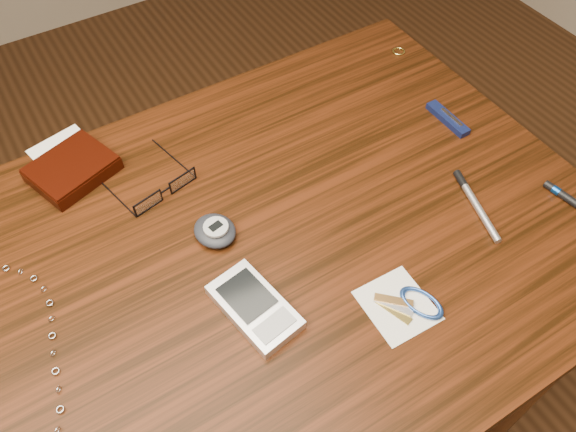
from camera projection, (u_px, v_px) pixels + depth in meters
name	position (u px, v px, depth m)	size (l,w,h in m)	color
ground	(270.00, 421.00, 1.38)	(3.80, 3.80, 0.00)	#472814
desk	(260.00, 286.00, 0.86)	(1.00, 0.70, 0.75)	#341508
wallet_and_card	(72.00, 168.00, 0.86)	(0.14, 0.17, 0.03)	black
eyeglasses	(163.00, 190.00, 0.83)	(0.13, 0.14, 0.02)	black
gold_ring	(399.00, 51.00, 1.06)	(0.02, 0.02, 0.00)	#E2CC60
pda_phone	(254.00, 307.00, 0.72)	(0.09, 0.13, 0.02)	silver
pedometer	(215.00, 231.00, 0.79)	(0.07, 0.07, 0.03)	black
notepad_keys	(410.00, 304.00, 0.73)	(0.10, 0.10, 0.01)	silver
pocket_knife	(448.00, 119.00, 0.94)	(0.02, 0.09, 0.01)	#0E1A3A
silver_pen	(473.00, 200.00, 0.83)	(0.05, 0.13, 0.01)	silver
black_blue_pen	(568.00, 199.00, 0.83)	(0.02, 0.09, 0.01)	black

